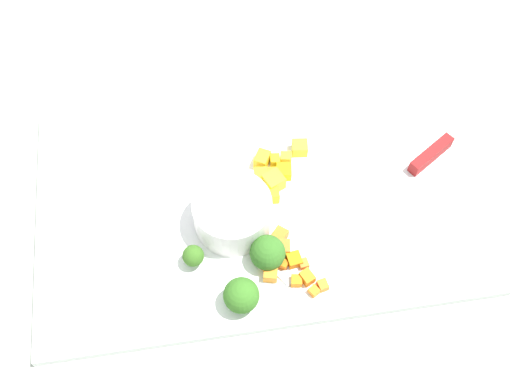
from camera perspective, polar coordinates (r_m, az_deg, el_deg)
The scene contains 29 objects.
ground_plane at distance 0.80m, azimuth 0.00°, elevation -0.81°, with size 4.00×4.00×0.00m, color gray.
cutting_board at distance 0.79m, azimuth 0.00°, elevation -0.59°, with size 0.56×0.35×0.01m, color white.
prep_bowl at distance 0.75m, azimuth -2.19°, elevation -1.95°, with size 0.10×0.10×0.05m, color white.
chef_knife at distance 0.81m, azimuth 13.31°, elevation 1.08°, with size 0.26×0.18×0.02m.
carrot_dice_0 at distance 0.73m, azimuth 6.21°, elevation -8.61°, with size 0.01×0.01×0.01m, color orange.
carrot_dice_1 at distance 0.74m, azimuth 1.52°, elevation -6.88°, with size 0.02×0.01×0.01m, color orange.
carrot_dice_2 at distance 0.73m, azimuth 4.76°, elevation -7.89°, with size 0.01×0.02×0.01m, color orange.
carrot_dice_3 at distance 0.74m, azimuth 0.40°, elevation -5.90°, with size 0.01×0.01×0.01m, color orange.
carrot_dice_4 at distance 0.75m, azimuth 2.24°, elevation -4.05°, with size 0.02×0.02×0.01m, color orange.
carrot_dice_5 at distance 0.74m, azimuth 3.56°, elevation -6.33°, with size 0.02×0.02×0.01m, color orange.
carrot_dice_6 at distance 0.74m, azimuth 4.43°, elevation -6.70°, with size 0.01×0.01×0.01m, color orange.
carrot_dice_7 at distance 0.73m, azimuth 1.30°, elevation -7.68°, with size 0.01×0.02×0.01m, color orange.
carrot_dice_8 at distance 0.75m, azimuth 1.70°, elevation -5.23°, with size 0.02×0.02×0.01m, color orange.
carrot_dice_9 at distance 0.74m, azimuth 2.45°, elevation -6.68°, with size 0.01×0.01×0.01m, color orange.
carrot_dice_10 at distance 0.73m, azimuth 3.78°, elevation -8.22°, with size 0.01×0.01×0.01m, color orange.
carrot_dice_11 at distance 0.73m, azimuth 5.40°, elevation -9.14°, with size 0.01×0.01×0.01m, color orange.
carrot_dice_12 at distance 0.74m, azimuth 2.59°, elevation -5.22°, with size 0.02×0.01×0.02m, color orange.
pepper_dice_0 at distance 0.81m, azimuth 2.78°, elevation 3.20°, with size 0.01×0.01×0.01m, color yellow.
pepper_dice_1 at distance 0.81m, azimuth 0.57°, elevation 3.03°, with size 0.02×0.02×0.02m, color yellow.
pepper_dice_2 at distance 0.80m, azimuth 2.61°, elevation 1.90°, with size 0.02×0.02×0.01m, color yellow.
pepper_dice_3 at distance 0.78m, azimuth 1.41°, elevation -0.27°, with size 0.02×0.02×0.02m, color yellow.
pepper_dice_4 at distance 0.79m, azimuth 0.44°, elevation 1.42°, with size 0.02×0.02×0.02m, color yellow.
pepper_dice_5 at distance 0.81m, azimuth 1.77°, elevation 2.96°, with size 0.01×0.01×0.01m, color yellow.
pepper_dice_6 at distance 0.82m, azimuth 4.08°, elevation 4.12°, with size 0.02×0.02×0.02m, color yellow.
pepper_dice_7 at distance 0.79m, azimuth 1.66°, elevation 0.98°, with size 0.02×0.02×0.02m, color yellow.
pepper_dice_8 at distance 0.80m, azimuth 1.47°, elevation 1.65°, with size 0.01×0.01×0.01m, color yellow.
broccoli_floret_0 at distance 0.73m, azimuth -5.84°, elevation -5.93°, with size 0.03×0.03×0.03m.
broccoli_floret_1 at distance 0.70m, azimuth -1.37°, elevation -9.57°, with size 0.04×0.04×0.04m.
broccoli_floret_2 at distance 0.73m, azimuth 1.05°, elevation -5.66°, with size 0.04×0.04×0.04m.
Camera 1 is at (0.06, 0.39, 0.69)m, focal length 43.14 mm.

